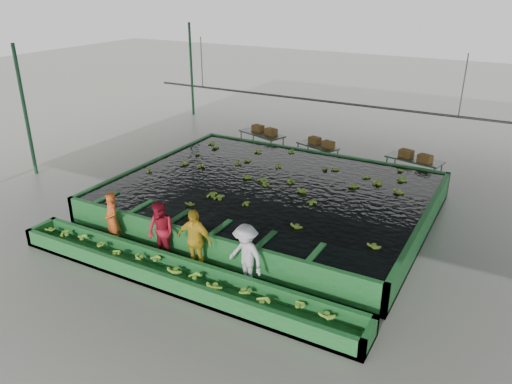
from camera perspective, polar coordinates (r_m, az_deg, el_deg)
The scene contains 21 objects.
ground at distance 15.54m, azimuth -0.89°, elevation -4.03°, with size 80.00×80.00×0.00m, color gray.
shed_roof at distance 13.99m, azimuth -1.02°, elevation 14.52°, with size 20.00×22.00×0.04m, color gray.
shed_posts at distance 14.57m, azimuth -0.95°, elevation 4.76°, with size 20.00×22.00×5.00m, color #215231, non-canonical shape.
flotation_tank at distance 16.54m, azimuth 1.67°, elevation -0.56°, with size 10.00×8.00×0.90m, color #23702F, non-canonical shape.
tank_water at distance 16.38m, azimuth 1.69°, elevation 0.72°, with size 9.70×7.70×0.00m, color black.
sorting_trough at distance 12.83m, azimuth -9.01°, elevation -9.41°, with size 10.00×1.00×0.50m, color #23702F, non-canonical shape.
cableway_rail at distance 18.78m, azimuth 6.76°, elevation 10.39°, with size 0.08×0.08×14.00m, color #59605B.
rail_hanger_left at distance 20.97m, azimuth -6.23°, elevation 14.51°, with size 0.04×0.04×2.00m, color #59605B.
rail_hanger_right at distance 17.37m, azimuth 22.61°, elevation 11.14°, with size 0.04×0.04×2.00m, color #59605B.
worker_a at distance 14.81m, azimuth -16.14°, elevation -2.99°, with size 0.59×0.38×1.60m, color orange.
worker_b at distance 13.69m, azimuth -10.82°, elevation -4.47°, with size 0.82×0.64×1.69m, color red.
worker_c at distance 13.06m, azimuth -7.06°, elevation -5.49°, with size 1.02×0.43×1.75m, color yellow.
worker_d at distance 12.34m, azimuth -1.19°, elevation -7.31°, with size 1.09×0.63×1.68m, color silver.
packing_table_left at distance 21.93m, azimuth 0.66°, elevation 5.57°, with size 2.10×0.84×0.96m, color #59605B, non-canonical shape.
packing_table_mid at distance 20.88m, azimuth 7.02°, elevation 4.28°, with size 1.80×0.72×0.82m, color #59605B, non-canonical shape.
packing_table_right at distance 19.72m, azimuth 17.51°, elevation 2.39°, with size 2.05×0.82×0.93m, color #59605B, non-canonical shape.
box_stack_left at distance 21.78m, azimuth 0.96°, elevation 6.76°, with size 1.27×0.35×0.27m, color brown, non-canonical shape.
box_stack_mid at distance 20.72m, azimuth 7.46°, elevation 5.31°, with size 1.22×0.34×0.26m, color brown, non-canonical shape.
box_stack_right at distance 19.48m, azimuth 17.72°, elevation 3.57°, with size 1.27×0.35×0.27m, color brown, non-canonical shape.
floating_bananas at distance 17.05m, azimuth 2.93°, elevation 1.62°, with size 9.19×6.26×0.13m, color #88C333, non-canonical shape.
trough_bananas at distance 12.75m, azimuth -9.05°, elevation -8.85°, with size 8.65×0.58×0.12m, color #88C333, non-canonical shape.
Camera 1 is at (6.89, -11.99, 7.09)m, focal length 35.00 mm.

